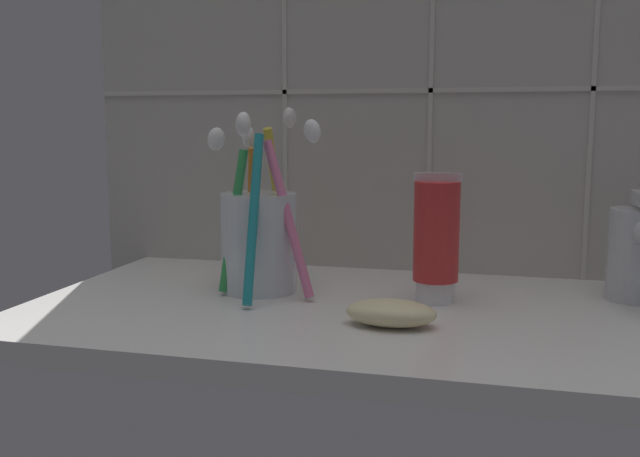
{
  "coord_description": "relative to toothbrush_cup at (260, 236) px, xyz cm",
  "views": [
    {
      "loc": [
        9.78,
        -62.67,
        18.77
      ],
      "look_at": [
        -6.83,
        1.38,
        8.86
      ],
      "focal_mm": 40.0,
      "sensor_mm": 36.0,
      "label": 1
    }
  ],
  "objects": [
    {
      "name": "tile_wall_backsplash",
      "position": [
        13.57,
        14.22,
        21.62
      ],
      "size": [
        76.67,
        1.72,
        58.39
      ],
      "color": "#B7B2A8",
      "rests_on": "ground"
    },
    {
      "name": "soap_bar",
      "position": [
        14.65,
        -9.14,
        -4.47
      ],
      "size": [
        7.59,
        4.37,
        2.23
      ],
      "primitive_type": "ellipsoid",
      "color": "beige",
      "rests_on": "sink_counter"
    },
    {
      "name": "toothpaste_tube",
      "position": [
        17.4,
        0.05,
        0.38
      ],
      "size": [
        4.45,
        4.24,
        12.16
      ],
      "color": "white",
      "rests_on": "sink_counter"
    },
    {
      "name": "sink_counter",
      "position": [
        13.56,
        -3.4,
        -6.58
      ],
      "size": [
        66.67,
        34.76,
        2.0
      ],
      "primitive_type": "cube",
      "color": "silver",
      "rests_on": "ground"
    },
    {
      "name": "toothbrush_cup",
      "position": [
        0.0,
        0.0,
        0.0
      ],
      "size": [
        11.85,
        16.92,
        18.5
      ],
      "color": "silver",
      "rests_on": "sink_counter"
    }
  ]
}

